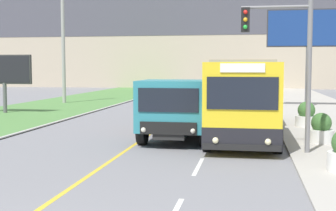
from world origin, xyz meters
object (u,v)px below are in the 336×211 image
Objects in this scene: city_bus at (244,97)px; traffic_light_mast at (287,53)px; billboard_large at (308,32)px; billboard_small at (4,71)px; utility_pole_far at (63,41)px; planter_round_second at (321,130)px; planter_round_third at (306,115)px; car_distant at (208,101)px; dump_truck at (177,110)px.

city_bus is 2.31× the size of traffic_light_mast.
billboard_small is at bearing -159.91° from billboard_large.
utility_pole_far is 24.81m from traffic_light_mast.
city_bus is 5.35m from traffic_light_mast.
planter_round_second is (-1.30, -15.86, -4.73)m from billboard_large.
billboard_large is (4.16, 13.14, 3.72)m from city_bus.
city_bus is 1.76× the size of billboard_large.
planter_round_second is at bearing -90.25° from planter_round_third.
traffic_light_mast is at bearing -75.10° from car_distant.
utility_pole_far is at bearing 124.30° from dump_truck.
city_bus is 4.08m from planter_round_second.
utility_pole_far reaches higher than billboard_large.
traffic_light_mast is at bearing -27.44° from dump_truck.
utility_pole_far is at bearing 157.36° from car_distant.
dump_truck reaches higher than planter_round_second.
billboard_large is at bearing -3.77° from utility_pole_far.
planter_round_third is (0.02, 4.82, 0.02)m from planter_round_second.
traffic_light_mast is (1.42, -4.85, 1.77)m from city_bus.
dump_truck is at bearing -179.22° from planter_round_second.
billboard_small reaches higher than car_distant.
car_distant is 3.86× the size of planter_round_second.
planter_round_third is (2.88, 2.10, -0.99)m from city_bus.
planter_round_second is 4.82m from planter_round_third.
billboard_small is (-12.40, -3.19, 1.90)m from car_distant.
billboard_large is at bearing 83.39° from planter_round_third.
planter_round_second is (5.23, -12.13, -0.12)m from car_distant.
billboard_small is at bearing 143.63° from dump_truck.
car_distant is at bearing -22.64° from utility_pole_far.
utility_pole_far is (-11.70, 17.15, 3.65)m from dump_truck.
utility_pole_far is (-11.86, 4.94, 4.19)m from car_distant.
utility_pole_far reaches higher than car_distant.
planter_round_second is (1.44, 2.12, -2.78)m from traffic_light_mast.
billboard_large is at bearing 67.22° from dump_truck.
car_distant is 13.51m from utility_pole_far.
traffic_light_mast is 0.76× the size of billboard_large.
dump_truck reaches higher than car_distant.
traffic_light_mast is 3.78m from planter_round_second.
utility_pole_far reaches higher than planter_round_third.
city_bus is 9.74m from car_distant.
billboard_large is at bearing 85.31° from planter_round_second.
city_bus reaches higher than dump_truck.
city_bus is 20.47m from utility_pole_far.
car_distant is 0.63× the size of billboard_large.
billboard_large is at bearing 81.34° from traffic_light_mast.
billboard_small reaches higher than planter_round_third.
car_distant is at bearing 113.33° from planter_round_second.
city_bus is at bearing -75.85° from car_distant.
traffic_light_mast reaches higher than planter_round_second.
billboard_large reaches higher than dump_truck.
planter_round_second is (17.63, -8.94, -2.02)m from billboard_small.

